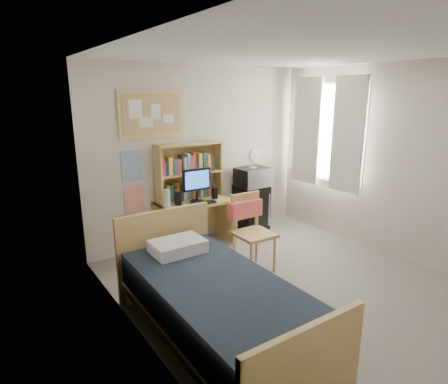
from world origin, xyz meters
TOP-DOWN VIEW (x-y plane):
  - floor at (0.00, 0.00)m, footprint 3.60×4.20m
  - ceiling at (0.00, 0.00)m, footprint 3.60×4.20m
  - wall_back at (0.00, 2.10)m, footprint 3.60×0.04m
  - wall_left at (-1.80, 0.00)m, footprint 0.04×4.20m
  - wall_right at (1.80, 0.00)m, footprint 0.04×4.20m
  - window_unit at (1.75, 1.20)m, footprint 0.10×1.40m
  - curtain_left at (1.72, 0.80)m, footprint 0.04×0.55m
  - curtain_right at (1.72, 1.60)m, footprint 0.04×0.55m
  - bulletin_board at (-0.78, 2.08)m, footprint 0.94×0.03m
  - poster_wave at (-1.10, 2.09)m, footprint 0.30×0.01m
  - poster_japan at (-1.10, 2.09)m, footprint 0.28×0.01m
  - desk at (-0.30, 1.80)m, footprint 1.13×0.58m
  - desk_chair at (-0.09, 0.71)m, footprint 0.51×0.51m
  - mini_fridge at (0.78, 1.84)m, footprint 0.45×0.45m
  - bed at (-1.25, -0.19)m, footprint 1.10×2.15m
  - hutch at (-0.30, 1.95)m, footprint 1.00×0.27m
  - monitor at (-0.30, 1.74)m, footprint 0.43×0.04m
  - keyboard at (-0.30, 1.60)m, footprint 0.41×0.14m
  - speaker_left at (-0.60, 1.75)m, footprint 0.07×0.07m
  - speaker_right at (-0.00, 1.73)m, footprint 0.07×0.07m
  - water_bottle at (-0.78, 1.71)m, footprint 0.08×0.08m
  - hoodie at (-0.08, 0.91)m, footprint 0.47×0.15m
  - microwave at (0.78, 1.82)m, footprint 0.51×0.39m
  - desk_fan at (0.78, 1.82)m, footprint 0.24×0.24m
  - pillow at (-1.23, 0.56)m, footprint 0.54×0.38m

SIDE VIEW (x-z plane):
  - floor at x=0.00m, z-range -0.02..0.00m
  - bed at x=-1.25m, z-range 0.00..0.59m
  - desk at x=-0.30m, z-range 0.00..0.70m
  - mini_fridge at x=0.78m, z-range 0.00..0.77m
  - desk_chair at x=-0.09m, z-range 0.00..0.99m
  - pillow at x=-1.23m, z-range 0.59..0.71m
  - keyboard at x=-0.30m, z-range 0.70..0.72m
  - hoodie at x=-0.08m, z-range 0.66..0.88m
  - speaker_right at x=0.00m, z-range 0.70..0.86m
  - poster_japan at x=-1.10m, z-range 0.60..0.96m
  - speaker_left at x=-0.60m, z-range 0.70..0.88m
  - water_bottle at x=-0.78m, z-range 0.70..0.96m
  - microwave at x=0.78m, z-range 0.77..1.06m
  - monitor at x=-0.30m, z-range 0.70..1.16m
  - hutch at x=-0.30m, z-range 0.70..1.52m
  - desk_fan at x=0.78m, z-range 1.06..1.35m
  - poster_wave at x=-1.10m, z-range 1.04..1.46m
  - wall_back at x=0.00m, z-range 0.00..2.60m
  - wall_left at x=-1.80m, z-range 0.00..2.60m
  - wall_right at x=1.80m, z-range 0.00..2.60m
  - window_unit at x=1.75m, z-range 0.75..2.45m
  - curtain_left at x=1.72m, z-range 0.75..2.45m
  - curtain_right at x=1.72m, z-range 0.75..2.45m
  - bulletin_board at x=-0.78m, z-range 1.60..2.24m
  - ceiling at x=0.00m, z-range 2.59..2.61m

